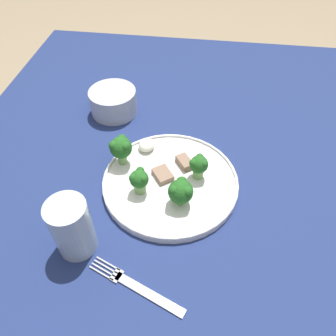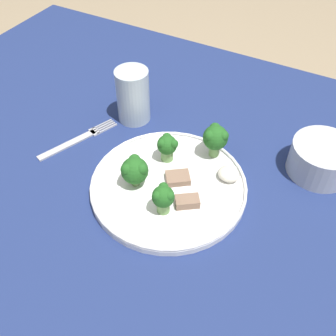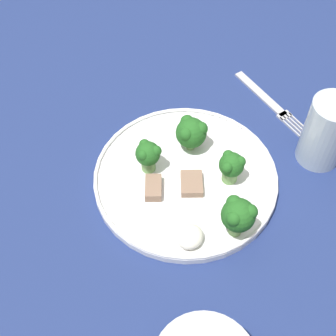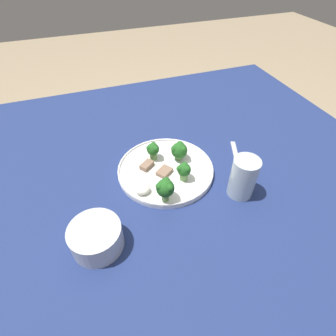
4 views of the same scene
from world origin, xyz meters
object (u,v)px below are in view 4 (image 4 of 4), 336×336
Objects in this scene: cream_bowl at (96,238)px; drinking_glass at (243,179)px; dinner_plate at (166,169)px; fork at (237,159)px.

drinking_glass is at bearing -175.40° from cream_bowl.
dinner_plate is 2.38× the size of cream_bowl.
cream_bowl is at bearing 18.49° from fork.
drinking_glass is (-0.17, 0.15, 0.04)m from dinner_plate.
fork is 0.49m from cream_bowl.
drinking_glass is at bearing 138.38° from dinner_plate.
dinner_plate reaches higher than fork.
cream_bowl is 0.40m from drinking_glass.
drinking_glass is at bearing 62.35° from fork.
cream_bowl is 1.02× the size of drinking_glass.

